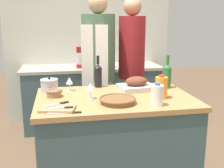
{
  "coord_description": "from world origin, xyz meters",
  "views": [
    {
      "loc": [
        -0.45,
        -2.24,
        1.55
      ],
      "look_at": [
        0.0,
        0.13,
        0.98
      ],
      "focal_mm": 45.0,
      "sensor_mm": 36.0,
      "label": 1
    }
  ],
  "objects": [
    {
      "name": "wine_glass_left",
      "position": [
        -0.21,
        -0.03,
        1.0
      ],
      "size": [
        0.07,
        0.07,
        0.13
      ],
      "color": "silver",
      "rests_on": "kitchen_island"
    },
    {
      "name": "knife_paring",
      "position": [
        -0.48,
        -0.19,
        0.92
      ],
      "size": [
        0.19,
        0.12,
        0.01
      ],
      "color": "#B7B7BC",
      "rests_on": "cutting_board"
    },
    {
      "name": "wicker_basket",
      "position": [
        -0.02,
        -0.19,
        0.93
      ],
      "size": [
        0.29,
        0.29,
        0.05
      ],
      "color": "brown",
      "rests_on": "kitchen_island"
    },
    {
      "name": "stand_mixer",
      "position": [
        -0.13,
        1.59,
        1.0
      ],
      "size": [
        0.18,
        0.14,
        0.29
      ],
      "color": "#B22323",
      "rests_on": "back_counter"
    },
    {
      "name": "condiment_bottle_extra",
      "position": [
        0.57,
        1.72,
        0.96
      ],
      "size": [
        0.05,
        0.05,
        0.17
      ],
      "color": "#332D28",
      "rests_on": "back_counter"
    },
    {
      "name": "person_cook_guest",
      "position": [
        0.39,
        0.94,
        1.0
      ],
      "size": [
        0.31,
        0.31,
        1.78
      ],
      "rotation": [
        0.0,
        0.0,
        0.28
      ],
      "color": "beige",
      "rests_on": "ground_plane"
    },
    {
      "name": "condiment_bottle_tall",
      "position": [
        0.52,
        1.66,
        0.97
      ],
      "size": [
        0.07,
        0.07,
        0.2
      ],
      "color": "#B28E2D",
      "rests_on": "back_counter"
    },
    {
      "name": "person_cook_aproned",
      "position": [
        -0.01,
        0.88,
        1.0
      ],
      "size": [
        0.39,
        0.41,
        1.8
      ],
      "rotation": [
        0.0,
        0.0,
        -0.37
      ],
      "color": "beige",
      "rests_on": "ground_plane"
    },
    {
      "name": "kitchen_island",
      "position": [
        0.0,
        0.0,
        0.45
      ],
      "size": [
        1.31,
        0.86,
        0.9
      ],
      "color": "#3D565B",
      "rests_on": "ground_plane"
    },
    {
      "name": "knife_bread",
      "position": [
        -0.44,
        -0.29,
        0.92
      ],
      "size": [
        0.17,
        0.03,
        0.01
      ],
      "color": "#B7B7BC",
      "rests_on": "cutting_board"
    },
    {
      "name": "mixing_bowl",
      "position": [
        -0.5,
        0.09,
        0.94
      ],
      "size": [
        0.13,
        0.13,
        0.07
      ],
      "color": "#846647",
      "rests_on": "kitchen_island"
    },
    {
      "name": "back_counter",
      "position": [
        0.0,
        1.67,
        0.44
      ],
      "size": [
        1.96,
        0.6,
        0.88
      ],
      "color": "#3D565B",
      "rests_on": "ground_plane"
    },
    {
      "name": "condiment_bottle_short",
      "position": [
        0.26,
        1.54,
        0.98
      ],
      "size": [
        0.07,
        0.07,
        0.21
      ],
      "color": "#B28E2D",
      "rests_on": "back_counter"
    },
    {
      "name": "stock_pot",
      "position": [
        -0.55,
        0.26,
        0.96
      ],
      "size": [
        0.16,
        0.16,
        0.14
      ],
      "color": "#B7B7BC",
      "rests_on": "kitchen_island"
    },
    {
      "name": "wine_bottle_green",
      "position": [
        0.54,
        0.21,
        1.03
      ],
      "size": [
        0.08,
        0.08,
        0.31
      ],
      "color": "#28662D",
      "rests_on": "kitchen_island"
    },
    {
      "name": "wine_bottle_dark",
      "position": [
        -0.09,
        0.36,
        1.02
      ],
      "size": [
        0.07,
        0.07,
        0.3
      ],
      "color": "black",
      "rests_on": "kitchen_island"
    },
    {
      "name": "milk_jug",
      "position": [
        0.27,
        -0.3,
        0.98
      ],
      "size": [
        0.1,
        0.1,
        0.18
      ],
      "color": "white",
      "rests_on": "kitchen_island"
    },
    {
      "name": "juice_jug",
      "position": [
        0.37,
        -0.12,
        0.99
      ],
      "size": [
        0.1,
        0.1,
        0.2
      ],
      "color": "orange",
      "rests_on": "kitchen_island"
    },
    {
      "name": "wine_glass_right",
      "position": [
        -0.37,
        0.27,
        0.99
      ],
      "size": [
        0.07,
        0.07,
        0.13
      ],
      "color": "silver",
      "rests_on": "kitchen_island"
    },
    {
      "name": "roasting_pan",
      "position": [
        0.24,
        0.19,
        0.95
      ],
      "size": [
        0.35,
        0.29,
        0.13
      ],
      "color": "#BCBCC1",
      "rests_on": "kitchen_island"
    },
    {
      "name": "knife_chef",
      "position": [
        -0.42,
        -0.35,
        0.9
      ],
      "size": [
        0.24,
        0.04,
        0.01
      ],
      "color": "#B7B7BC",
      "rests_on": "kitchen_island"
    },
    {
      "name": "back_wall",
      "position": [
        0.0,
        2.02,
        1.27
      ],
      "size": [
        2.46,
        0.1,
        2.55
      ],
      "color": "silver",
      "rests_on": "ground_plane"
    },
    {
      "name": "cutting_board",
      "position": [
        -0.48,
        -0.26,
        0.91
      ],
      "size": [
        0.28,
        0.22,
        0.02
      ],
      "color": "#AD7F51",
      "rests_on": "kitchen_island"
    }
  ]
}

